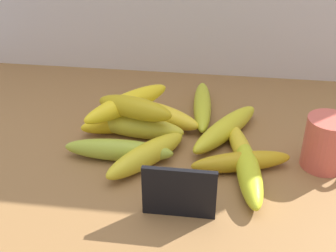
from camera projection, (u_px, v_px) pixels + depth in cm
name	position (u px, v px, depth cm)	size (l,w,h in cm)	color
counter_top	(172.00, 167.00, 80.56)	(110.00, 76.00, 3.00)	olive
chalkboard_sign	(179.00, 194.00, 65.71)	(11.00, 1.80, 8.40)	black
coffee_mug	(328.00, 143.00, 76.12)	(9.06, 7.56, 9.34)	#CF5748
banana_0	(242.00, 150.00, 79.78)	(18.76, 3.24, 3.24)	gold
banana_1	(137.00, 127.00, 85.64)	(18.54, 4.28, 4.28)	gold
banana_2	(122.00, 123.00, 87.41)	(15.91, 3.73, 3.73)	yellow
banana_3	(241.00, 162.00, 76.44)	(17.57, 3.49, 3.49)	#BE9518
banana_4	(226.00, 129.00, 85.25)	(20.71, 4.10, 4.10)	gold
banana_5	(249.00, 173.00, 73.29)	(17.97, 3.92, 3.92)	#C2CD25
banana_6	(159.00, 114.00, 89.83)	(18.26, 4.29, 4.29)	yellow
banana_7	(119.00, 150.00, 79.11)	(19.55, 3.90, 3.90)	#9EB132
banana_8	(202.00, 106.00, 93.60)	(20.96, 3.65, 3.65)	gold
banana_9	(146.00, 155.00, 77.60)	(17.88, 4.12, 4.12)	gold
banana_10	(135.00, 108.00, 83.19)	(15.10, 4.24, 4.24)	gold
banana_11	(127.00, 103.00, 86.25)	(20.28, 4.03, 4.03)	yellow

